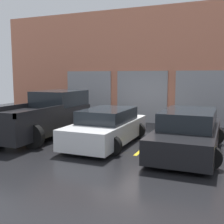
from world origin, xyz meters
TOP-DOWN VIEW (x-y plane):
  - ground_plane at (0.00, 0.00)m, footprint 28.00×28.00m
  - shophouse_building at (-0.01, 3.29)m, footprint 17.51×0.68m
  - pickup_truck at (-2.86, -1.78)m, footprint 2.46×5.03m
  - sedan_white at (0.00, -2.04)m, footprint 2.11×4.21m
  - sedan_side at (2.86, -2.04)m, footprint 2.20×4.75m
  - parking_stripe_far_left at (-4.29, -2.07)m, footprint 0.12×2.20m
  - parking_stripe_left at (-1.43, -2.07)m, footprint 0.12×2.20m
  - parking_stripe_centre at (1.43, -2.07)m, footprint 0.12×2.20m

SIDE VIEW (x-z plane):
  - ground_plane at x=0.00m, z-range 0.00..0.00m
  - parking_stripe_far_left at x=-4.29m, z-range 0.00..0.01m
  - parking_stripe_left at x=-1.43m, z-range 0.00..0.01m
  - parking_stripe_centre at x=1.43m, z-range 0.00..0.01m
  - sedan_white at x=0.00m, z-range -0.03..1.23m
  - sedan_side at x=2.86m, z-range -0.04..1.31m
  - pickup_truck at x=-2.86m, z-range -0.05..1.74m
  - shophouse_building at x=-0.01m, z-range -0.04..5.88m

